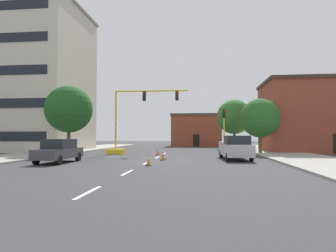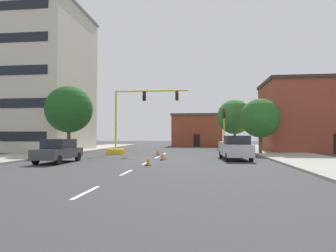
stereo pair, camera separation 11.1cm
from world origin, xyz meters
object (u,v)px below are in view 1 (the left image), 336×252
at_px(pickup_truck_silver, 235,148).
at_px(sedan_dark_gray_near_left, 59,151).
at_px(traffic_light_pole_right, 224,121).
at_px(traffic_signal_gantry, 126,133).
at_px(traffic_cone_roadside_c, 158,152).
at_px(traffic_cone_roadside_a, 149,160).
at_px(tree_right_far, 234,117).
at_px(tree_left_near, 69,109).
at_px(traffic_cone_roadside_b, 163,156).
at_px(tree_right_mid, 260,118).

bearing_deg(pickup_truck_silver, sedan_dark_gray_near_left, -162.15).
bearing_deg(traffic_light_pole_right, traffic_signal_gantry, -173.95).
relative_size(traffic_signal_gantry, traffic_cone_roadside_c, 11.90).
bearing_deg(traffic_cone_roadside_a, traffic_signal_gantry, 111.87).
relative_size(sedan_dark_gray_near_left, traffic_cone_roadside_c, 6.19).
height_order(tree_right_far, sedan_dark_gray_near_left, tree_right_far).
bearing_deg(traffic_light_pole_right, tree_left_near, -170.81).
relative_size(tree_left_near, traffic_cone_roadside_a, 10.15).
distance_m(traffic_signal_gantry, pickup_truck_silver, 12.38).
xyz_separation_m(tree_left_near, traffic_cone_roadside_a, (10.21, -9.80, -4.38)).
height_order(traffic_cone_roadside_b, traffic_cone_roadside_c, traffic_cone_roadside_b).
bearing_deg(traffic_light_pole_right, traffic_cone_roadside_a, -115.63).
bearing_deg(tree_left_near, traffic_cone_roadside_a, -43.82).
height_order(traffic_signal_gantry, pickup_truck_silver, traffic_signal_gantry).
distance_m(tree_left_near, tree_right_mid, 20.36).
relative_size(tree_right_mid, traffic_cone_roadside_b, 7.81).
distance_m(pickup_truck_silver, sedan_dark_gray_near_left, 13.86).
xyz_separation_m(traffic_cone_roadside_b, traffic_cone_roadside_c, (-1.28, 5.98, -0.02)).
relative_size(tree_left_near, traffic_cone_roadside_b, 9.39).
distance_m(traffic_cone_roadside_a, traffic_cone_roadside_c, 10.23).
xyz_separation_m(traffic_light_pole_right, traffic_cone_roadside_b, (-5.56, -8.20, -3.15)).
relative_size(traffic_cone_roadside_b, traffic_cone_roadside_c, 1.05).
bearing_deg(traffic_signal_gantry, traffic_cone_roadside_b, -55.16).
xyz_separation_m(traffic_signal_gantry, traffic_cone_roadside_a, (4.54, -11.30, -1.87)).
relative_size(sedan_dark_gray_near_left, traffic_cone_roadside_a, 6.39).
bearing_deg(tree_right_mid, traffic_signal_gantry, -172.70).
distance_m(sedan_dark_gray_near_left, traffic_cone_roadside_b, 7.90).
relative_size(traffic_signal_gantry, traffic_light_pole_right, 1.81).
relative_size(tree_right_far, tree_left_near, 1.05).
xyz_separation_m(pickup_truck_silver, traffic_cone_roadside_b, (-5.91, -1.23, -0.60)).
bearing_deg(tree_right_far, traffic_signal_gantry, -131.07).
height_order(traffic_signal_gantry, traffic_light_pole_right, traffic_signal_gantry).
distance_m(tree_left_near, traffic_cone_roadside_a, 14.82).
height_order(tree_right_far, traffic_cone_roadside_b, tree_right_far).
bearing_deg(traffic_cone_roadside_a, traffic_cone_roadside_b, 84.65).
height_order(traffic_signal_gantry, tree_right_mid, traffic_signal_gantry).
bearing_deg(tree_right_far, traffic_cone_roadside_b, -110.36).
bearing_deg(traffic_signal_gantry, pickup_truck_silver, -28.36).
bearing_deg(pickup_truck_silver, traffic_cone_roadside_b, -168.20).
relative_size(traffic_signal_gantry, tree_left_near, 1.21).
relative_size(traffic_signal_gantry, sedan_dark_gray_near_left, 1.92).
bearing_deg(traffic_light_pole_right, traffic_cone_roadside_b, -124.16).
height_order(tree_right_far, traffic_cone_roadside_c, tree_right_far).
bearing_deg(pickup_truck_silver, tree_right_mid, 65.21).
height_order(tree_left_near, traffic_cone_roadside_a, tree_left_near).
relative_size(traffic_light_pole_right, traffic_cone_roadside_c, 6.57).
bearing_deg(tree_left_near, traffic_cone_roadside_b, -27.75).
height_order(pickup_truck_silver, sedan_dark_gray_near_left, pickup_truck_silver).
height_order(tree_right_mid, traffic_cone_roadside_a, tree_right_mid).
bearing_deg(tree_left_near, traffic_cone_roadside_c, 2.43).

